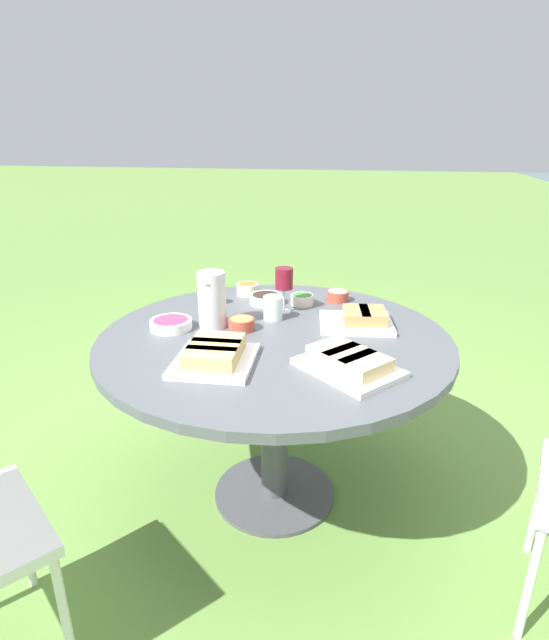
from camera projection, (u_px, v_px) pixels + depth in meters
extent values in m
plane|color=#668E42|center=(274.00, 494.00, 2.14)|extent=(40.00, 40.00, 0.00)
cylinder|color=#4C4C51|center=(274.00, 492.00, 2.14)|extent=(0.51, 0.51, 0.02)
cylinder|color=#4C4C51|center=(274.00, 421.00, 2.02)|extent=(0.11, 0.11, 0.69)
cylinder|color=#4C5156|center=(274.00, 339.00, 1.89)|extent=(1.33, 1.33, 0.03)
cylinder|color=silver|center=(65.00, 616.00, 1.36)|extent=(0.03, 0.03, 0.43)
cylinder|color=silver|center=(23.00, 534.00, 1.64)|extent=(0.03, 0.03, 0.43)
cylinder|color=silver|center=(538.00, 503.00, 1.78)|extent=(0.03, 0.03, 0.43)
cylinder|color=silver|center=(530.00, 584.00, 1.46)|extent=(0.03, 0.03, 0.43)
cylinder|color=silver|center=(212.00, 300.00, 1.93)|extent=(0.11, 0.11, 0.22)
cone|color=silver|center=(207.00, 280.00, 1.85)|extent=(0.03, 0.03, 0.03)
cylinder|color=silver|center=(284.00, 312.00, 2.12)|extent=(0.06, 0.06, 0.01)
cylinder|color=silver|center=(284.00, 300.00, 2.10)|extent=(0.01, 0.01, 0.10)
cylinder|color=maroon|center=(284.00, 278.00, 2.07)|extent=(0.08, 0.08, 0.09)
cube|color=white|center=(348.00, 368.00, 1.60)|extent=(0.38, 0.38, 0.02)
cube|color=#E0C184|center=(333.00, 351.00, 1.64)|extent=(0.18, 0.18, 0.05)
cube|color=#E0C184|center=(349.00, 359.00, 1.59)|extent=(0.18, 0.18, 0.05)
cube|color=#E0C184|center=(366.00, 366.00, 1.53)|extent=(0.18, 0.18, 0.05)
cube|color=white|center=(215.00, 361.00, 1.65)|extent=(0.30, 0.27, 0.02)
cube|color=tan|center=(209.00, 359.00, 1.58)|extent=(0.11, 0.17, 0.05)
cube|color=tan|center=(214.00, 351.00, 1.63)|extent=(0.11, 0.17, 0.05)
cube|color=tan|center=(219.00, 343.00, 1.69)|extent=(0.11, 0.17, 0.05)
cube|color=white|center=(356.00, 323.00, 1.97)|extent=(0.27, 0.31, 0.02)
cube|color=#B2844C|center=(373.00, 316.00, 1.96)|extent=(0.17, 0.12, 0.05)
cube|color=#B2844C|center=(356.00, 315.00, 1.96)|extent=(0.17, 0.12, 0.05)
cylinder|color=#B74733|center=(241.00, 324.00, 1.93)|extent=(0.10, 0.10, 0.05)
cylinder|color=#E0C147|center=(241.00, 321.00, 1.92)|extent=(0.08, 0.08, 0.02)
cylinder|color=beige|center=(302.00, 300.00, 2.21)|extent=(0.10, 0.10, 0.04)
cylinder|color=#387533|center=(302.00, 297.00, 2.21)|extent=(0.08, 0.08, 0.02)
cylinder|color=beige|center=(266.00, 299.00, 2.23)|extent=(0.15, 0.15, 0.04)
cylinder|color=#2D231E|center=(266.00, 296.00, 2.22)|extent=(0.12, 0.12, 0.02)
cylinder|color=white|center=(171.00, 324.00, 1.94)|extent=(0.16, 0.16, 0.04)
cylinder|color=#D6385B|center=(171.00, 322.00, 1.93)|extent=(0.13, 0.13, 0.02)
cylinder|color=#B74733|center=(338.00, 296.00, 2.26)|extent=(0.10, 0.10, 0.05)
cylinder|color=silver|center=(338.00, 293.00, 2.25)|extent=(0.08, 0.08, 0.02)
cylinder|color=beige|center=(248.00, 289.00, 2.35)|extent=(0.10, 0.10, 0.05)
cylinder|color=#CC662D|center=(248.00, 286.00, 2.34)|extent=(0.08, 0.08, 0.02)
cylinder|color=silver|center=(206.00, 294.00, 2.18)|extent=(0.06, 0.06, 0.11)
cylinder|color=silver|center=(273.00, 308.00, 2.03)|extent=(0.08, 0.08, 0.10)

